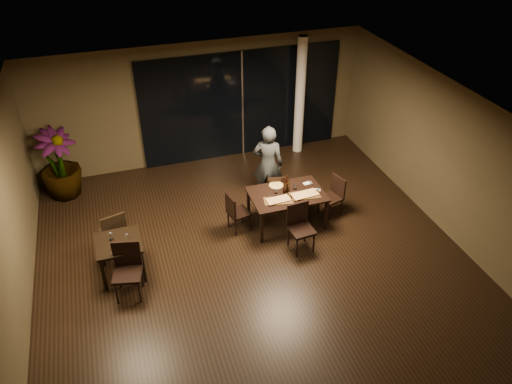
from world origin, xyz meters
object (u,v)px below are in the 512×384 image
object	(u,v)px
chair_main_far	(276,190)
bottle_a	(285,186)
chair_side_far	(114,231)
chair_main_near	(300,224)
potted_plant	(59,164)
side_table	(119,247)
chair_main_right	(334,194)
bottle_c	(286,183)
bottle_b	(288,185)
diner	(268,164)
chair_main_left	(235,211)
main_table	(287,197)
chair_side_near	(127,267)

from	to	relation	value
chair_main_far	bottle_a	distance (m)	0.68
chair_side_far	bottle_a	distance (m)	3.44
chair_main_near	potted_plant	size ratio (longest dim) A/B	0.60
side_table	chair_side_far	bearing A→B (deg)	95.96
chair_main_right	side_table	bearing A→B (deg)	-99.15
bottle_c	bottle_b	bearing A→B (deg)	-80.77
bottle_a	diner	bearing A→B (deg)	91.89
chair_main_left	main_table	bearing A→B (deg)	-107.09
chair_main_left	bottle_b	distance (m)	1.19
chair_side_far	diner	distance (m)	3.53
chair_main_near	bottle_b	world-z (taller)	bottle_b
bottle_a	bottle_b	bearing A→B (deg)	10.44
main_table	potted_plant	xyz separation A→B (m)	(-4.40, 2.55, 0.13)
potted_plant	bottle_a	bearing A→B (deg)	-29.90
chair_main_left	bottle_b	world-z (taller)	bottle_b
bottle_c	chair_main_far	bearing A→B (deg)	97.43
chair_main_near	bottle_c	bearing A→B (deg)	81.66
chair_side_near	bottle_c	world-z (taller)	bottle_c
chair_side_far	potted_plant	world-z (taller)	potted_plant
potted_plant	chair_main_far	bearing A→B (deg)	-24.43
chair_main_near	bottle_a	world-z (taller)	bottle_a
main_table	potted_plant	bearing A→B (deg)	149.89
chair_main_left	bottle_c	bearing A→B (deg)	-100.05
bottle_c	chair_main_near	bearing A→B (deg)	-93.46
bottle_b	bottle_c	size ratio (longest dim) A/B	0.90
diner	bottle_c	xyz separation A→B (m)	(0.10, -0.86, 0.02)
chair_main_near	diner	bearing A→B (deg)	86.42
chair_main_far	chair_side_near	xyz separation A→B (m)	(-3.29, -1.57, 0.09)
chair_main_near	chair_side_far	distance (m)	3.54
side_table	chair_side_far	distance (m)	0.60
main_table	bottle_c	xyz separation A→B (m)	(0.03, 0.13, 0.24)
bottle_a	bottle_c	world-z (taller)	bottle_c
chair_main_left	chair_side_far	size ratio (longest dim) A/B	0.88
main_table	side_table	bearing A→B (deg)	-171.63
chair_main_far	potted_plant	distance (m)	4.81
bottle_b	bottle_c	xyz separation A→B (m)	(-0.01, 0.08, 0.02)
chair_main_near	chair_side_far	bearing A→B (deg)	160.97
chair_side_far	bottle_c	size ratio (longest dim) A/B	2.93
chair_main_near	potted_plant	xyz separation A→B (m)	(-4.37, 3.33, 0.26)
chair_side_near	bottle_a	xyz separation A→B (m)	(3.28, 1.05, 0.34)
potted_plant	bottle_c	distance (m)	5.04
diner	chair_side_near	bearing A→B (deg)	56.57
diner	potted_plant	size ratio (longest dim) A/B	1.11
chair_side_near	bottle_b	size ratio (longest dim) A/B	3.40
chair_main_far	bottle_a	size ratio (longest dim) A/B	2.63
bottle_b	bottle_c	bearing A→B (deg)	99.23
chair_main_near	bottle_c	distance (m)	0.99
bottle_a	bottle_b	xyz separation A→B (m)	(0.08, 0.01, -0.01)
chair_side_near	potted_plant	distance (m)	3.72
chair_main_near	bottle_a	bearing A→B (deg)	85.74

